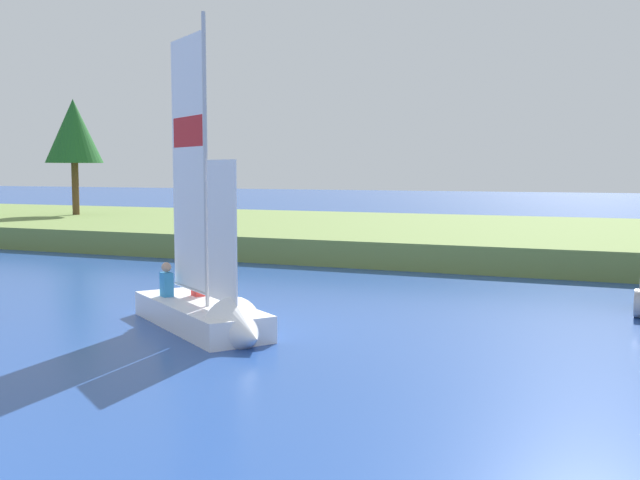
{
  "coord_description": "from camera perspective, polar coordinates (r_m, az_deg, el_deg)",
  "views": [
    {
      "loc": [
        7.35,
        -2.22,
        3.06
      ],
      "look_at": [
        -0.13,
        15.67,
        1.2
      ],
      "focal_mm": 41.71,
      "sensor_mm": 36.0,
      "label": 1
    }
  ],
  "objects": [
    {
      "name": "shore_bank",
      "position": [
        29.75,
        8.28,
        0.33
      ],
      "size": [
        80.0,
        14.73,
        0.84
      ],
      "primitive_type": "cube",
      "color": "olive",
      "rests_on": "ground"
    },
    {
      "name": "sailboat",
      "position": [
        14.03,
        -8.3,
        -5.06
      ],
      "size": [
        4.3,
        3.55,
        6.24
      ],
      "rotation": [
        0.0,
        0.0,
        -0.62
      ],
      "color": "white",
      "rests_on": "ground"
    },
    {
      "name": "shoreline_tree_centre",
      "position": [
        38.1,
        -18.38,
        7.89
      ],
      "size": [
        2.73,
        2.73,
        5.58
      ],
      "color": "brown",
      "rests_on": "shore_bank"
    }
  ]
}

